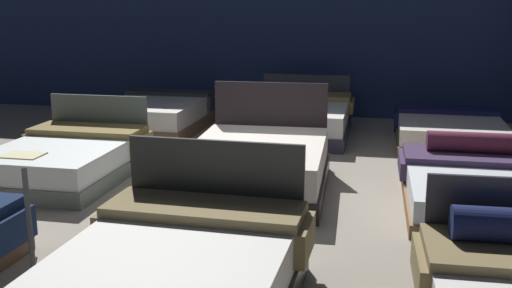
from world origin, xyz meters
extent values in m
cube|color=gray|center=(0.00, 0.00, -0.01)|extent=(18.00, 18.00, 0.02)
cube|color=navy|center=(0.00, 4.69, 1.75)|extent=(18.00, 0.06, 3.50)
cube|color=#122144|center=(-1.62, -2.45, 0.29)|extent=(0.10, 0.69, 0.27)
cube|color=white|center=(-0.03, -2.95, 0.37)|extent=(1.56, 1.94, 0.29)
cube|color=#2C2F2D|center=(0.00, -1.97, 0.52)|extent=(1.47, 0.09, 1.04)
cube|color=olive|center=(-0.01, -2.28, 0.55)|extent=(1.56, 0.60, 0.08)
cube|color=olive|center=(-0.80, -2.25, 0.38)|extent=(0.10, 0.55, 0.26)
cube|color=olive|center=(0.78, -2.30, 0.38)|extent=(0.10, 0.55, 0.26)
cube|color=olive|center=(1.63, -2.36, 0.26)|extent=(0.10, 0.74, 0.25)
cube|color=#505B55|center=(-2.43, -0.11, 0.09)|extent=(1.48, 1.99, 0.19)
cube|color=silver|center=(-2.43, -0.11, 0.32)|extent=(1.42, 1.93, 0.26)
cube|color=#505B55|center=(-2.42, 0.88, 0.45)|extent=(1.38, 0.05, 0.89)
cube|color=olive|center=(-2.42, 0.55, 0.48)|extent=(1.45, 0.61, 0.08)
cube|color=olive|center=(-3.17, 0.55, 0.29)|extent=(0.08, 0.61, 0.32)
cube|color=olive|center=(-1.68, 0.54, 0.29)|extent=(0.08, 0.61, 0.32)
cube|color=black|center=(-0.04, -0.04, 0.11)|extent=(1.62, 2.11, 0.22)
cube|color=beige|center=(-0.04, -0.04, 0.38)|extent=(1.56, 2.05, 0.33)
cube|color=black|center=(-0.08, 0.99, 0.56)|extent=(1.46, 0.09, 1.11)
cube|color=brown|center=(2.34, -0.14, 0.07)|extent=(1.50, 2.13, 0.14)
cube|color=silver|center=(2.34, -0.14, 0.25)|extent=(1.44, 2.07, 0.22)
cube|color=#3E2D4D|center=(2.33, 0.50, 0.40)|extent=(1.47, 0.79, 0.07)
cube|color=#3E2D4D|center=(1.59, 0.49, 0.26)|extent=(0.08, 0.78, 0.20)
cylinder|color=#65263C|center=(2.33, 0.57, 0.54)|extent=(0.95, 0.25, 0.24)
cube|color=brown|center=(-2.39, 2.83, 0.10)|extent=(1.61, 2.04, 0.20)
cube|color=silver|center=(-2.39, 2.83, 0.35)|extent=(1.55, 1.98, 0.30)
cube|color=#2D3232|center=(-2.38, 3.59, 0.53)|extent=(1.56, 0.46, 0.06)
cube|color=#2D3232|center=(-3.17, 3.60, 0.38)|extent=(0.07, 0.43, 0.24)
cube|color=#2D3232|center=(-1.59, 3.57, 0.38)|extent=(0.07, 0.43, 0.24)
cube|color=#292B38|center=(0.04, 2.83, 0.11)|extent=(1.60, 2.07, 0.21)
cube|color=white|center=(0.04, 2.83, 0.36)|extent=(1.54, 2.01, 0.30)
cube|color=#292B38|center=(0.04, 3.86, 0.44)|extent=(1.51, 0.05, 0.88)
cube|color=olive|center=(0.04, 3.53, 0.55)|extent=(1.58, 0.62, 0.08)
cube|color=olive|center=(-0.77, 3.52, 0.41)|extent=(0.08, 0.61, 0.20)
cube|color=olive|center=(0.85, 3.53, 0.41)|extent=(0.08, 0.61, 0.20)
cube|color=brown|center=(2.37, 2.74, 0.07)|extent=(1.60, 1.92, 0.14)
cube|color=silver|center=(2.37, 2.74, 0.26)|extent=(1.54, 1.86, 0.24)
cube|color=#181B48|center=(2.38, 3.40, 0.42)|extent=(1.57, 0.54, 0.07)
cube|color=#181B48|center=(1.59, 3.41, 0.23)|extent=(0.07, 0.52, 0.31)
cube|color=#181B48|center=(3.17, 3.39, 0.23)|extent=(0.07, 0.52, 0.31)
cylinder|color=#3F3F44|center=(-1.19, -2.80, 0.48)|extent=(0.04, 0.04, 0.96)
cube|color=beige|center=(-1.19, -2.80, 1.06)|extent=(0.28, 0.20, 0.01)
camera|label=1|loc=(1.27, -6.49, 2.13)|focal=41.95mm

